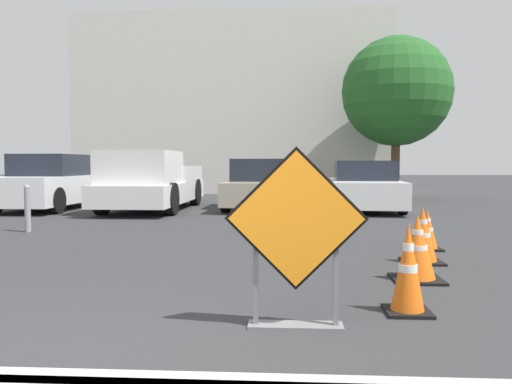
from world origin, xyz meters
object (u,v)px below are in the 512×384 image
object	(u,v)px
parked_car_second	(260,186)
bollard_nearest	(28,207)
pickup_truck	(150,184)
parked_car_third	(364,187)
traffic_cone_third	(422,236)
parked_car_nearest	(49,184)
traffic_cone_nearest	(408,269)
traffic_cone_second	(417,249)
road_closed_sign	(296,233)
traffic_cone_fourth	(427,230)

from	to	relation	value
parked_car_second	bollard_nearest	xyz separation A→B (m)	(-4.12, -5.32, -0.18)
bollard_nearest	pickup_truck	bearing A→B (deg)	75.65
parked_car_second	parked_car_third	xyz separation A→B (m)	(2.99, -0.08, -0.02)
traffic_cone_third	parked_car_nearest	xyz separation A→B (m)	(-8.49, 7.26, 0.37)
traffic_cone_nearest	pickup_truck	size ratio (longest dim) A/B	0.15
traffic_cone_second	traffic_cone_third	xyz separation A→B (m)	(0.33, 1.01, -0.00)
traffic_cone_second	bollard_nearest	xyz separation A→B (m)	(-6.31, 3.58, 0.12)
traffic_cone_second	traffic_cone_third	size ratio (longest dim) A/B	1.00
traffic_cone_second	pickup_truck	xyz separation A→B (m)	(-5.18, 8.00, 0.39)
traffic_cone_third	parked_car_third	bearing A→B (deg)	86.54
traffic_cone_third	traffic_cone_nearest	bearing A→B (deg)	-108.02
traffic_cone_third	parked_car_third	distance (m)	7.83
road_closed_sign	traffic_cone_nearest	xyz separation A→B (m)	(0.97, 0.47, -0.37)
parked_car_nearest	parked_car_second	size ratio (longest dim) A/B	0.98
road_closed_sign	traffic_cone_second	distance (m)	2.22
parked_car_second	bollard_nearest	distance (m)	6.73
parked_car_third	parked_car_second	bearing A→B (deg)	2.55
traffic_cone_fourth	parked_car_second	world-z (taller)	parked_car_second
traffic_cone_second	traffic_cone_fourth	size ratio (longest dim) A/B	1.20
bollard_nearest	road_closed_sign	bearing A→B (deg)	-46.86
traffic_cone_nearest	bollard_nearest	size ratio (longest dim) A/B	0.87
traffic_cone_third	parked_car_second	distance (m)	8.28
parked_car_second	pickup_truck	bearing A→B (deg)	19.10
pickup_truck	bollard_nearest	size ratio (longest dim) A/B	5.77
bollard_nearest	traffic_cone_nearest	bearing A→B (deg)	-39.11
traffic_cone_second	traffic_cone_third	bearing A→B (deg)	71.92
pickup_truck	parked_car_second	xyz separation A→B (m)	(2.99, 0.90, -0.08)
parked_car_second	road_closed_sign	bearing A→B (deg)	96.85
road_closed_sign	traffic_cone_nearest	size ratio (longest dim) A/B	1.81
bollard_nearest	parked_car_second	bearing A→B (deg)	52.21
traffic_cone_second	parked_car_third	distance (m)	8.86
traffic_cone_nearest	traffic_cone_fourth	world-z (taller)	traffic_cone_nearest
bollard_nearest	traffic_cone_fourth	bearing A→B (deg)	-12.55
road_closed_sign	traffic_cone_fourth	bearing A→B (deg)	61.18
traffic_cone_fourth	bollard_nearest	world-z (taller)	bollard_nearest
traffic_cone_nearest	parked_car_third	xyz separation A→B (m)	(1.20, 10.05, 0.25)
parked_car_nearest	parked_car_third	distance (m)	8.98
traffic_cone_nearest	traffic_cone_third	world-z (taller)	traffic_cone_nearest
traffic_cone_nearest	parked_car_third	distance (m)	10.12
traffic_cone_second	bollard_nearest	bearing A→B (deg)	150.46
pickup_truck	parked_car_second	world-z (taller)	pickup_truck
parked_car_second	parked_car_third	bearing A→B (deg)	-179.00
traffic_cone_second	parked_car_third	world-z (taller)	parked_car_third
parked_car_nearest	pickup_truck	world-z (taller)	pickup_truck
parked_car_third	road_closed_sign	bearing A→B (deg)	82.33
parked_car_second	bollard_nearest	world-z (taller)	parked_car_second
traffic_cone_third	bollard_nearest	xyz separation A→B (m)	(-6.64, 2.57, 0.12)
traffic_cone_fourth	parked_car_third	world-z (taller)	parked_car_third
traffic_cone_second	parked_car_second	distance (m)	9.16
traffic_cone_second	traffic_cone_fourth	xyz separation A→B (m)	(0.67, 2.02, -0.06)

